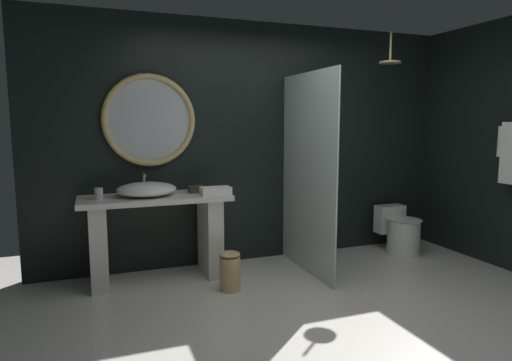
{
  "coord_description": "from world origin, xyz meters",
  "views": [
    {
      "loc": [
        -1.71,
        -2.69,
        1.54
      ],
      "look_at": [
        -0.4,
        0.84,
        1.03
      ],
      "focal_mm": 30.88,
      "sensor_mm": 36.0,
      "label": 1
    }
  ],
  "objects_px": {
    "tumbler_cup": "(99,194)",
    "toilet": "(400,232)",
    "vessel_sink": "(147,189)",
    "folded_hand_towel": "(216,191)",
    "waste_bin": "(230,270)",
    "round_wall_mirror": "(150,120)",
    "tissue_box": "(196,189)",
    "rain_shower_head": "(390,60)"
  },
  "relations": [
    {
      "from": "tumbler_cup",
      "to": "toilet",
      "type": "distance_m",
      "value": 3.38
    },
    {
      "from": "vessel_sink",
      "to": "folded_hand_towel",
      "type": "height_order",
      "value": "vessel_sink"
    },
    {
      "from": "waste_bin",
      "to": "toilet",
      "type": "bearing_deg",
      "value": 10.54
    },
    {
      "from": "vessel_sink",
      "to": "toilet",
      "type": "bearing_deg",
      "value": -1.76
    },
    {
      "from": "round_wall_mirror",
      "to": "toilet",
      "type": "distance_m",
      "value": 3.11
    },
    {
      "from": "tumbler_cup",
      "to": "toilet",
      "type": "relative_size",
      "value": 0.19
    },
    {
      "from": "tissue_box",
      "to": "folded_hand_towel",
      "type": "distance_m",
      "value": 0.26
    },
    {
      "from": "folded_hand_towel",
      "to": "waste_bin",
      "type": "bearing_deg",
      "value": -83.83
    },
    {
      "from": "tissue_box",
      "to": "round_wall_mirror",
      "type": "height_order",
      "value": "round_wall_mirror"
    },
    {
      "from": "folded_hand_towel",
      "to": "round_wall_mirror",
      "type": "bearing_deg",
      "value": 140.91
    },
    {
      "from": "tumbler_cup",
      "to": "toilet",
      "type": "bearing_deg",
      "value": -1.31
    },
    {
      "from": "tumbler_cup",
      "to": "vessel_sink",
      "type": "bearing_deg",
      "value": 1.72
    },
    {
      "from": "vessel_sink",
      "to": "tumbler_cup",
      "type": "distance_m",
      "value": 0.43
    },
    {
      "from": "tissue_box",
      "to": "rain_shower_head",
      "type": "xyz_separation_m",
      "value": [
        2.11,
        -0.21,
        1.33
      ]
    },
    {
      "from": "rain_shower_head",
      "to": "tumbler_cup",
      "type": "bearing_deg",
      "value": 177.39
    },
    {
      "from": "waste_bin",
      "to": "folded_hand_towel",
      "type": "height_order",
      "value": "folded_hand_towel"
    },
    {
      "from": "toilet",
      "to": "folded_hand_towel",
      "type": "distance_m",
      "value": 2.34
    },
    {
      "from": "folded_hand_towel",
      "to": "rain_shower_head",
      "type": "bearing_deg",
      "value": 0.48
    },
    {
      "from": "rain_shower_head",
      "to": "waste_bin",
      "type": "relative_size",
      "value": 0.91
    },
    {
      "from": "vessel_sink",
      "to": "rain_shower_head",
      "type": "xyz_separation_m",
      "value": [
        2.6,
        -0.15,
        1.3
      ]
    },
    {
      "from": "round_wall_mirror",
      "to": "toilet",
      "type": "relative_size",
      "value": 1.64
    },
    {
      "from": "rain_shower_head",
      "to": "folded_hand_towel",
      "type": "xyz_separation_m",
      "value": [
        -1.97,
        -0.02,
        -1.32
      ]
    },
    {
      "from": "rain_shower_head",
      "to": "toilet",
      "type": "distance_m",
      "value": 1.97
    },
    {
      "from": "tumbler_cup",
      "to": "tissue_box",
      "type": "xyz_separation_m",
      "value": [
        0.92,
        0.07,
        -0.02
      ]
    },
    {
      "from": "tissue_box",
      "to": "round_wall_mirror",
      "type": "xyz_separation_m",
      "value": [
        -0.41,
        0.22,
        0.68
      ]
    },
    {
      "from": "toilet",
      "to": "folded_hand_towel",
      "type": "bearing_deg",
      "value": -177.99
    },
    {
      "from": "round_wall_mirror",
      "to": "waste_bin",
      "type": "xyz_separation_m",
      "value": [
        0.58,
        -0.78,
        -1.37
      ]
    },
    {
      "from": "tissue_box",
      "to": "toilet",
      "type": "relative_size",
      "value": 0.27
    },
    {
      "from": "vessel_sink",
      "to": "folded_hand_towel",
      "type": "distance_m",
      "value": 0.65
    },
    {
      "from": "vessel_sink",
      "to": "tissue_box",
      "type": "distance_m",
      "value": 0.49
    },
    {
      "from": "rain_shower_head",
      "to": "vessel_sink",
      "type": "bearing_deg",
      "value": 176.68
    },
    {
      "from": "tumbler_cup",
      "to": "waste_bin",
      "type": "bearing_deg",
      "value": -24.0
    },
    {
      "from": "tissue_box",
      "to": "rain_shower_head",
      "type": "relative_size",
      "value": 0.44
    },
    {
      "from": "tissue_box",
      "to": "round_wall_mirror",
      "type": "relative_size",
      "value": 0.16
    },
    {
      "from": "round_wall_mirror",
      "to": "toilet",
      "type": "height_order",
      "value": "round_wall_mirror"
    },
    {
      "from": "rain_shower_head",
      "to": "folded_hand_towel",
      "type": "bearing_deg",
      "value": -179.52
    },
    {
      "from": "vessel_sink",
      "to": "tissue_box",
      "type": "height_order",
      "value": "vessel_sink"
    },
    {
      "from": "tumbler_cup",
      "to": "rain_shower_head",
      "type": "height_order",
      "value": "rain_shower_head"
    },
    {
      "from": "round_wall_mirror",
      "to": "rain_shower_head",
      "type": "bearing_deg",
      "value": -9.67
    },
    {
      "from": "vessel_sink",
      "to": "rain_shower_head",
      "type": "distance_m",
      "value": 2.91
    },
    {
      "from": "tumbler_cup",
      "to": "round_wall_mirror",
      "type": "bearing_deg",
      "value": 29.64
    },
    {
      "from": "vessel_sink",
      "to": "waste_bin",
      "type": "relative_size",
      "value": 1.52
    }
  ]
}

